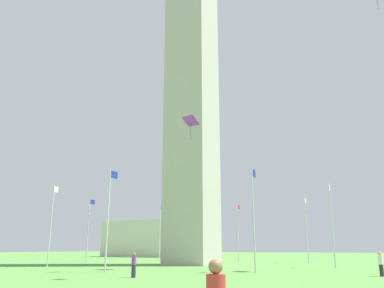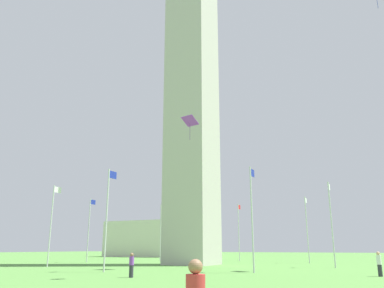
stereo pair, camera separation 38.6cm
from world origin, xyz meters
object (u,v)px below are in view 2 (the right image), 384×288
at_px(flagpole_ne, 161,230).
at_px(flagpole_e, 89,227).
at_px(distant_building, 161,239).
at_px(obelisk_monument, 192,72).
at_px(flagpole_se, 52,221).
at_px(flagpole_s, 107,214).
at_px(flagpole_w, 331,220).
at_px(flagpole_nw, 307,226).
at_px(person_purple_shirt, 131,265).
at_px(person_white_shirt, 379,264).
at_px(flagpole_sw, 252,213).
at_px(flagpole_n, 239,229).
at_px(kite_purple_diamond, 190,121).

bearing_deg(flagpole_ne, flagpole_e, 157.50).
height_order(flagpole_e, distant_building, flagpole_e).
relative_size(flagpole_ne, distant_building, 0.39).
bearing_deg(obelisk_monument, flagpole_ne, 44.86).
bearing_deg(flagpole_ne, flagpole_se, 180.00).
xyz_separation_m(flagpole_e, flagpole_s, (-16.01, -16.01, 0.00)).
relative_size(flagpole_ne, flagpole_se, 1.00).
distance_m(flagpole_w, flagpole_nw, 12.25).
distance_m(obelisk_monument, flagpole_ne, 25.50).
bearing_deg(distant_building, person_purple_shirt, -150.31).
bearing_deg(flagpole_ne, person_purple_shirt, -151.70).
height_order(flagpole_ne, person_white_shirt, flagpole_ne).
distance_m(obelisk_monument, person_white_shirt, 33.28).
bearing_deg(flagpole_se, person_purple_shirt, -117.22).
relative_size(flagpole_w, flagpole_nw, 1.00).
distance_m(flagpole_sw, distant_building, 64.12).
bearing_deg(person_white_shirt, distant_building, 16.66).
height_order(flagpole_ne, flagpole_nw, same).
bearing_deg(obelisk_monument, flagpole_w, -89.80).
relative_size(flagpole_ne, person_white_shirt, 5.12).
xyz_separation_m(person_purple_shirt, distant_building, (59.17, 33.73, 3.03)).
xyz_separation_m(person_white_shirt, distant_building, (50.47, 48.67, 2.99)).
relative_size(flagpole_n, person_white_shirt, 5.12).
xyz_separation_m(flagpole_se, person_purple_shirt, (-8.67, -16.86, -3.91)).
distance_m(flagpole_n, flagpole_se, 29.58).
height_order(obelisk_monument, kite_purple_diamond, obelisk_monument).
distance_m(kite_purple_diamond, distant_building, 59.10).
distance_m(flagpole_e, person_purple_shirt, 29.65).
distance_m(person_white_shirt, distant_building, 70.18).
height_order(flagpole_sw, flagpole_nw, same).
xyz_separation_m(flagpole_e, person_purple_shirt, (-19.99, -21.55, -3.91)).
bearing_deg(flagpole_w, person_purple_shirt, 152.36).
bearing_deg(flagpole_se, distant_building, 18.47).
distance_m(flagpole_ne, flagpole_e, 12.25).
bearing_deg(flagpole_sw, flagpole_s, 112.50).
height_order(flagpole_n, flagpole_ne, same).
distance_m(flagpole_s, flagpole_w, 22.64).
bearing_deg(flagpole_s, flagpole_nw, -22.50).
relative_size(flagpole_sw, kite_purple_diamond, 3.62).
bearing_deg(flagpole_se, person_white_shirt, -89.96).
xyz_separation_m(flagpole_ne, distant_building, (27.86, 16.87, -0.88)).
distance_m(flagpole_nw, person_white_shirt, 24.71).
relative_size(flagpole_sw, distant_building, 0.39).
height_order(person_white_shirt, kite_purple_diamond, kite_purple_diamond).
distance_m(flagpole_s, distant_building, 61.97).
distance_m(flagpole_se, flagpole_s, 12.25).
bearing_deg(flagpole_se, kite_purple_diamond, -81.64).
height_order(obelisk_monument, distant_building, obelisk_monument).
distance_m(flagpole_e, person_white_shirt, 38.39).
bearing_deg(kite_purple_diamond, flagpole_se, 98.36).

